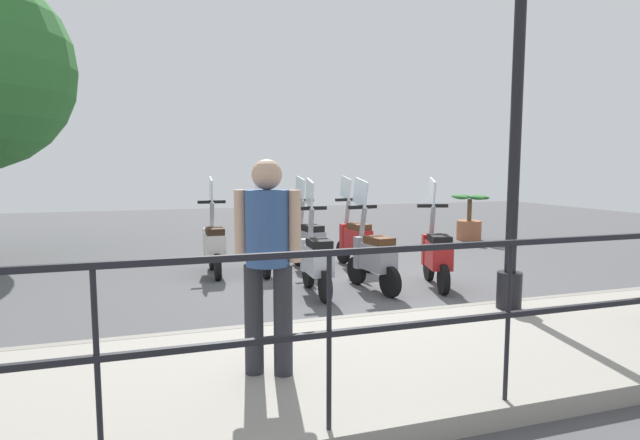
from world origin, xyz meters
The scene contains 13 objects.
ground_plane centered at (0.00, 0.00, 0.00)m, with size 28.00×28.00×0.00m, color #4C4C4F.
promenade_walkway centered at (-3.15, 0.00, 0.07)m, with size 2.20×20.00×0.15m.
fence_railing centered at (-4.20, 0.00, 0.89)m, with size 0.04×16.03×1.07m.
lamp_post_near centered at (-2.40, -0.83, 2.03)m, with size 0.26×0.90×4.25m.
pedestrian_distant centered at (-3.31, 2.02, 1.08)m, with size 0.42×0.45×1.59m.
potted_palm centered at (3.07, -4.05, 0.45)m, with size 1.06×0.66×1.05m.
scooter_near_0 centered at (-0.76, -0.90, 0.48)m, with size 1.20×0.54×1.54m.
scooter_near_1 centered at (-0.67, 0.02, 0.48)m, with size 1.23×0.47×1.54m.
scooter_near_2 centered at (-0.65, 0.82, 0.48)m, with size 1.23×0.44×1.54m.
scooter_far_0 centered at (0.88, -0.33, 0.48)m, with size 1.23×0.44×1.54m.
scooter_far_1 centered at (0.92, 0.47, 0.48)m, with size 1.23×0.45×1.54m.
scooter_far_2 centered at (0.89, 1.25, 0.48)m, with size 1.23×0.44×1.54m.
scooter_far_3 centered at (1.01, 1.98, 0.48)m, with size 1.23×0.44×1.54m.
Camera 1 is at (-6.84, 2.74, 1.68)m, focal length 28.00 mm.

